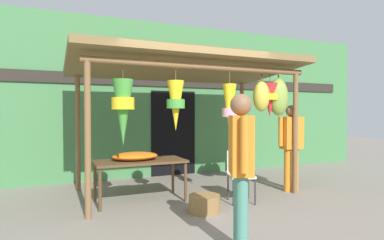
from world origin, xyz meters
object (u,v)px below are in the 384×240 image
(display_table, at_px, (140,164))
(wicker_basket_by_table, at_px, (204,204))
(vendor_in_orange, at_px, (291,140))
(customer_foreground, at_px, (241,159))
(flower_heap_on_table, at_px, (136,156))
(folding_chair, at_px, (240,171))

(display_table, distance_m, wicker_basket_by_table, 1.30)
(wicker_basket_by_table, height_order, vendor_in_orange, vendor_in_orange)
(display_table, xyz_separation_m, customer_foreground, (0.48, -2.35, 0.37))
(flower_heap_on_table, height_order, wicker_basket_by_table, flower_heap_on_table)
(display_table, bearing_deg, customer_foreground, -78.36)
(folding_chair, height_order, wicker_basket_by_table, folding_chair)
(display_table, relative_size, flower_heap_on_table, 1.96)
(vendor_in_orange, bearing_deg, display_table, 171.57)
(folding_chair, relative_size, vendor_in_orange, 0.52)
(folding_chair, bearing_deg, customer_foreground, -121.81)
(display_table, relative_size, customer_foreground, 0.88)
(folding_chair, height_order, vendor_in_orange, vendor_in_orange)
(display_table, height_order, wicker_basket_by_table, display_table)
(flower_heap_on_table, xyz_separation_m, folding_chair, (1.60, -0.67, -0.26))
(display_table, height_order, flower_heap_on_table, flower_heap_on_table)
(flower_heap_on_table, relative_size, folding_chair, 0.90)
(wicker_basket_by_table, distance_m, vendor_in_orange, 2.31)
(flower_heap_on_table, relative_size, customer_foreground, 0.45)
(vendor_in_orange, distance_m, customer_foreground, 3.03)
(display_table, xyz_separation_m, vendor_in_orange, (2.82, -0.42, 0.33))
(folding_chair, xyz_separation_m, vendor_in_orange, (1.27, 0.22, 0.46))
(display_table, distance_m, customer_foreground, 2.43)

